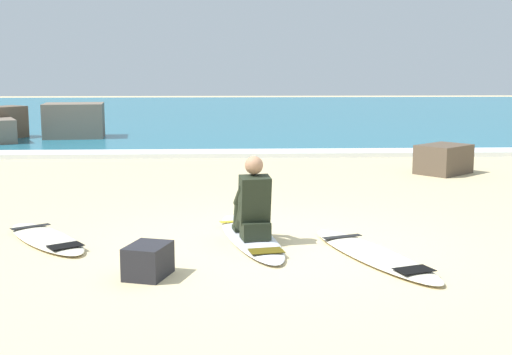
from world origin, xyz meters
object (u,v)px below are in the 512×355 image
surfboard_main (250,237)px  surfboard_spare_far (373,254)px  shoreline_rock (444,159)px  surfboard_spare_near (46,238)px  beach_bag (148,261)px  surfer_seated (253,206)px

surfboard_main → surfboard_spare_far: (1.29, -0.81, 0.00)m
surfboard_main → shoreline_rock: (3.85, 4.94, 0.24)m
surfboard_spare_near → beach_bag: 1.98m
surfboard_main → surfer_seated: (0.03, -0.14, 0.40)m
surfboard_spare_near → shoreline_rock: 7.94m
surfer_seated → surfboard_spare_near: bearing=175.8°
surfboard_main → beach_bag: bearing=-126.5°
surfboard_spare_near → beach_bag: beach_bag is taller
surfer_seated → surfboard_spare_near: (-2.42, 0.18, -0.40)m
surfboard_spare_near → beach_bag: bearing=-46.9°
surfer_seated → beach_bag: 1.68m
surfer_seated → surfboard_spare_near: 2.46m
shoreline_rock → surfboard_spare_near: bearing=-141.8°
beach_bag → surfer_seated: bearing=49.9°
surfer_seated → surfboard_spare_far: surfer_seated is taller
surfboard_spare_near → shoreline_rock: bearing=38.2°
surfboard_main → surfer_seated: bearing=-78.8°
surfboard_spare_far → beach_bag: bearing=-165.7°
surfer_seated → beach_bag: surfer_seated is taller
surfboard_main → surfboard_spare_near: size_ratio=1.34×
surfboard_main → shoreline_rock: size_ratio=2.55×
surfboard_spare_far → beach_bag: size_ratio=5.02×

